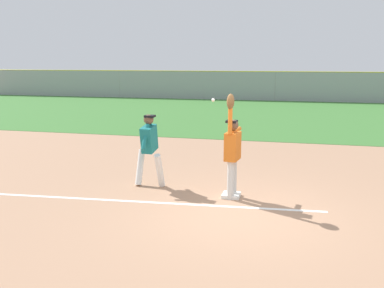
{
  "coord_description": "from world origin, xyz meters",
  "views": [
    {
      "loc": [
        0.81,
        -7.53,
        2.96
      ],
      "look_at": [
        -1.26,
        1.43,
        1.05
      ],
      "focal_mm": 38.16,
      "sensor_mm": 36.0,
      "label": 1
    }
  ],
  "objects_px": {
    "parked_car_tan": "(197,87)",
    "parked_car_green": "(270,89)",
    "parked_car_black": "(335,89)",
    "runner": "(149,145)",
    "baseball": "(213,100)",
    "first_base": "(231,195)",
    "fielder": "(232,148)"
  },
  "relations": [
    {
      "from": "runner",
      "to": "baseball",
      "type": "distance_m",
      "value": 1.9
    },
    {
      "from": "fielder",
      "to": "parked_car_tan",
      "type": "height_order",
      "value": "fielder"
    },
    {
      "from": "parked_car_tan",
      "to": "parked_car_green",
      "type": "xyz_separation_m",
      "value": [
        5.98,
        0.03,
        0.0
      ]
    },
    {
      "from": "runner",
      "to": "parked_car_tan",
      "type": "bearing_deg",
      "value": 102.93
    },
    {
      "from": "runner",
      "to": "parked_car_tan",
      "type": "relative_size",
      "value": 0.38
    },
    {
      "from": "first_base",
      "to": "baseball",
      "type": "relative_size",
      "value": 5.14
    },
    {
      "from": "first_base",
      "to": "parked_car_green",
      "type": "xyz_separation_m",
      "value": [
        -0.25,
        25.02,
        0.63
      ]
    },
    {
      "from": "parked_car_tan",
      "to": "parked_car_green",
      "type": "height_order",
      "value": "same"
    },
    {
      "from": "fielder",
      "to": "first_base",
      "type": "bearing_deg",
      "value": -69.81
    },
    {
      "from": "parked_car_tan",
      "to": "baseball",
      "type": "bearing_deg",
      "value": -70.46
    },
    {
      "from": "parked_car_green",
      "to": "parked_car_black",
      "type": "bearing_deg",
      "value": 8.0
    },
    {
      "from": "first_base",
      "to": "fielder",
      "type": "bearing_deg",
      "value": -78.74
    },
    {
      "from": "fielder",
      "to": "parked_car_green",
      "type": "xyz_separation_m",
      "value": [
        -0.26,
        25.08,
        -0.45
      ]
    },
    {
      "from": "fielder",
      "to": "baseball",
      "type": "relative_size",
      "value": 30.81
    },
    {
      "from": "runner",
      "to": "fielder",
      "type": "bearing_deg",
      "value": -8.45
    },
    {
      "from": "fielder",
      "to": "parked_car_tan",
      "type": "xyz_separation_m",
      "value": [
        -6.24,
        25.05,
        -0.45
      ]
    },
    {
      "from": "first_base",
      "to": "runner",
      "type": "xyz_separation_m",
      "value": [
        -1.99,
        0.35,
        0.96
      ]
    },
    {
      "from": "parked_car_green",
      "to": "runner",
      "type": "bearing_deg",
      "value": -93.59
    },
    {
      "from": "baseball",
      "to": "parked_car_tan",
      "type": "relative_size",
      "value": 0.02
    },
    {
      "from": "runner",
      "to": "parked_car_green",
      "type": "bearing_deg",
      "value": 89.12
    },
    {
      "from": "parked_car_green",
      "to": "baseball",
      "type": "bearing_deg",
      "value": -90.03
    },
    {
      "from": "first_base",
      "to": "runner",
      "type": "height_order",
      "value": "runner"
    },
    {
      "from": "fielder",
      "to": "parked_car_black",
      "type": "relative_size",
      "value": 0.51
    },
    {
      "from": "baseball",
      "to": "parked_car_black",
      "type": "xyz_separation_m",
      "value": [
        5.27,
        25.5,
        -1.43
      ]
    },
    {
      "from": "runner",
      "to": "parked_car_black",
      "type": "relative_size",
      "value": 0.38
    },
    {
      "from": "fielder",
      "to": "baseball",
      "type": "distance_m",
      "value": 1.12
    },
    {
      "from": "parked_car_green",
      "to": "fielder",
      "type": "bearing_deg",
      "value": -88.96
    },
    {
      "from": "parked_car_green",
      "to": "parked_car_black",
      "type": "distance_m",
      "value": 5.1
    },
    {
      "from": "baseball",
      "to": "first_base",
      "type": "bearing_deg",
      "value": -23.02
    },
    {
      "from": "first_base",
      "to": "baseball",
      "type": "bearing_deg",
      "value": 156.98
    },
    {
      "from": "fielder",
      "to": "parked_car_tan",
      "type": "distance_m",
      "value": 25.82
    },
    {
      "from": "runner",
      "to": "parked_car_black",
      "type": "distance_m",
      "value": 26.24
    }
  ]
}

